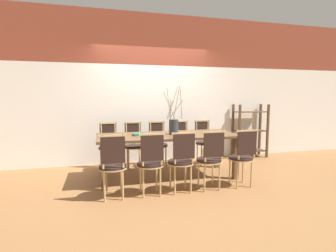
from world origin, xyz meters
TOP-DOWN VIEW (x-y plane):
  - ground_plane at (0.00, 0.00)m, footprint 16.00×16.00m
  - wall_rear at (0.00, 1.29)m, footprint 12.00×0.06m
  - dining_table at (0.00, 0.00)m, footprint 2.44×0.99m
  - chair_near_leftend at (-1.00, -0.77)m, footprint 0.40×0.40m
  - chair_near_left at (-0.46, -0.77)m, footprint 0.40×0.40m
  - chair_near_center at (-0.00, -0.77)m, footprint 0.40×0.40m
  - chair_near_right at (0.47, -0.77)m, footprint 0.40×0.40m
  - chair_near_rightend at (1.02, -0.77)m, footprint 0.40×0.40m
  - chair_far_leftend at (-0.99, 0.77)m, footprint 0.40×0.40m
  - chair_far_left at (-0.50, 0.77)m, footprint 0.40×0.40m
  - chair_far_center at (-0.01, 0.77)m, footprint 0.40×0.40m
  - chair_far_right at (0.50, 0.77)m, footprint 0.40×0.40m
  - chair_far_rightend at (1.01, 0.77)m, footprint 0.40×0.40m
  - vase_centerpiece at (0.10, -0.01)m, footprint 0.37×0.37m
  - book_stack at (-0.49, 0.03)m, footprint 0.26×0.18m
  - shelving_rack at (2.30, 1.04)m, footprint 0.79×0.35m

SIDE VIEW (x-z plane):
  - ground_plane at x=0.00m, z-range 0.00..0.00m
  - chair_near_leftend at x=-1.00m, z-range 0.05..0.97m
  - chair_near_left at x=-0.46m, z-range 0.05..0.97m
  - chair_near_center at x=0.00m, z-range 0.05..0.97m
  - chair_near_right at x=0.47m, z-range 0.05..0.97m
  - chair_near_rightend at x=1.02m, z-range 0.05..0.97m
  - chair_far_leftend at x=-0.99m, z-range 0.05..0.97m
  - chair_far_left at x=-0.50m, z-range 0.05..0.97m
  - chair_far_center at x=-0.01m, z-range 0.05..0.97m
  - chair_far_right at x=0.50m, z-range 0.05..0.97m
  - chair_far_rightend at x=1.01m, z-range 0.05..0.97m
  - shelving_rack at x=2.30m, z-range 0.00..1.25m
  - dining_table at x=0.00m, z-range 0.29..1.06m
  - book_stack at x=-0.49m, z-range 0.77..0.81m
  - vase_centerpiece at x=0.10m, z-range 0.50..1.34m
  - wall_rear at x=0.00m, z-range 0.00..3.20m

